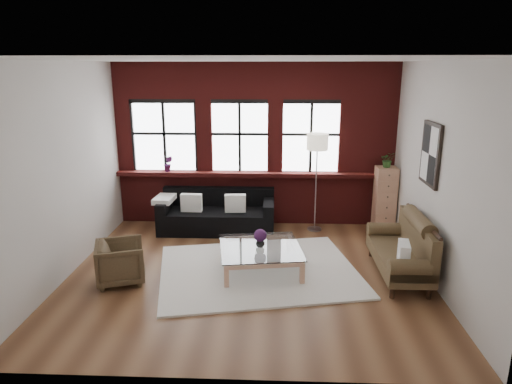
{
  "coord_description": "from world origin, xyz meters",
  "views": [
    {
      "loc": [
        0.4,
        -6.5,
        3.11
      ],
      "look_at": [
        0.1,
        0.6,
        1.15
      ],
      "focal_mm": 32.0,
      "sensor_mm": 36.0,
      "label": 1
    }
  ],
  "objects_px": {
    "coffee_table": "(260,259)",
    "floor_lamp": "(316,179)",
    "vintage_settee": "(399,248)",
    "dark_sofa": "(217,211)",
    "vase": "(260,242)",
    "armchair": "(121,262)",
    "drawer_chest": "(385,199)"
  },
  "relations": [
    {
      "from": "dark_sofa",
      "to": "vase",
      "type": "bearing_deg",
      "value": -63.21
    },
    {
      "from": "dark_sofa",
      "to": "floor_lamp",
      "type": "bearing_deg",
      "value": 3.59
    },
    {
      "from": "coffee_table",
      "to": "armchair",
      "type": "bearing_deg",
      "value": -167.19
    },
    {
      "from": "armchair",
      "to": "drawer_chest",
      "type": "relative_size",
      "value": 0.54
    },
    {
      "from": "armchair",
      "to": "vintage_settee",
      "type": "bearing_deg",
      "value": -103.08
    },
    {
      "from": "vase",
      "to": "drawer_chest",
      "type": "xyz_separation_m",
      "value": [
        2.34,
        1.94,
        0.16
      ]
    },
    {
      "from": "vintage_settee",
      "to": "floor_lamp",
      "type": "bearing_deg",
      "value": 119.09
    },
    {
      "from": "floor_lamp",
      "to": "vintage_settee",
      "type": "bearing_deg",
      "value": -60.91
    },
    {
      "from": "coffee_table",
      "to": "vase",
      "type": "xyz_separation_m",
      "value": [
        0.0,
        0.0,
        0.28
      ]
    },
    {
      "from": "vintage_settee",
      "to": "floor_lamp",
      "type": "xyz_separation_m",
      "value": [
        -1.11,
        1.99,
        0.57
      ]
    },
    {
      "from": "floor_lamp",
      "to": "armchair",
      "type": "bearing_deg",
      "value": -142.2
    },
    {
      "from": "coffee_table",
      "to": "vase",
      "type": "relative_size",
      "value": 8.22
    },
    {
      "from": "dark_sofa",
      "to": "armchair",
      "type": "relative_size",
      "value": 3.22
    },
    {
      "from": "dark_sofa",
      "to": "vintage_settee",
      "type": "xyz_separation_m",
      "value": [
        3.02,
        -1.87,
        0.05
      ]
    },
    {
      "from": "dark_sofa",
      "to": "floor_lamp",
      "type": "relative_size",
      "value": 1.08
    },
    {
      "from": "dark_sofa",
      "to": "drawer_chest",
      "type": "relative_size",
      "value": 1.75
    },
    {
      "from": "dark_sofa",
      "to": "coffee_table",
      "type": "bearing_deg",
      "value": -63.21
    },
    {
      "from": "coffee_table",
      "to": "drawer_chest",
      "type": "xyz_separation_m",
      "value": [
        2.34,
        1.94,
        0.44
      ]
    },
    {
      "from": "vintage_settee",
      "to": "drawer_chest",
      "type": "bearing_deg",
      "value": 83.52
    },
    {
      "from": "vintage_settee",
      "to": "armchair",
      "type": "distance_m",
      "value": 4.19
    },
    {
      "from": "dark_sofa",
      "to": "armchair",
      "type": "height_order",
      "value": "dark_sofa"
    },
    {
      "from": "vintage_settee",
      "to": "armchair",
      "type": "height_order",
      "value": "vintage_settee"
    },
    {
      "from": "dark_sofa",
      "to": "vase",
      "type": "height_order",
      "value": "dark_sofa"
    },
    {
      "from": "dark_sofa",
      "to": "coffee_table",
      "type": "height_order",
      "value": "dark_sofa"
    },
    {
      "from": "floor_lamp",
      "to": "drawer_chest",
      "type": "bearing_deg",
      "value": 1.55
    },
    {
      "from": "vintage_settee",
      "to": "vase",
      "type": "bearing_deg",
      "value": 177.78
    },
    {
      "from": "vase",
      "to": "floor_lamp",
      "type": "height_order",
      "value": "floor_lamp"
    },
    {
      "from": "drawer_chest",
      "to": "coffee_table",
      "type": "bearing_deg",
      "value": -140.32
    },
    {
      "from": "dark_sofa",
      "to": "vase",
      "type": "xyz_separation_m",
      "value": [
        0.9,
        -1.79,
        0.07
      ]
    },
    {
      "from": "coffee_table",
      "to": "floor_lamp",
      "type": "height_order",
      "value": "floor_lamp"
    },
    {
      "from": "dark_sofa",
      "to": "coffee_table",
      "type": "relative_size",
      "value": 1.8
    },
    {
      "from": "floor_lamp",
      "to": "vase",
      "type": "bearing_deg",
      "value": -117.82
    }
  ]
}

